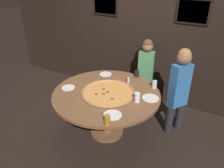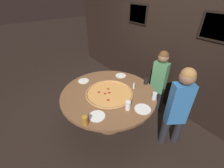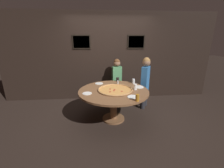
% 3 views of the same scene
% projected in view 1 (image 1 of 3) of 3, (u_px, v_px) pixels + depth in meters
% --- Properties ---
extents(ground_plane, '(24.00, 24.00, 0.00)m').
position_uv_depth(ground_plane, '(107.00, 132.00, 3.55)').
color(ground_plane, black).
extents(back_wall, '(6.40, 0.08, 2.60)m').
position_uv_depth(back_wall, '(144.00, 33.00, 4.00)').
color(back_wall, black).
rests_on(back_wall, ground_plane).
extents(dining_table, '(1.58, 1.58, 0.74)m').
position_uv_depth(dining_table, '(106.00, 100.00, 3.26)').
color(dining_table, brown).
rests_on(dining_table, ground_plane).
extents(giant_pizza, '(0.79, 0.79, 0.03)m').
position_uv_depth(giant_pizza, '(108.00, 93.00, 3.17)').
color(giant_pizza, '#E0994C').
rests_on(giant_pizza, dining_table).
extents(drink_cup_near_left, '(0.08, 0.08, 0.14)m').
position_uv_depth(drink_cup_near_left, '(137.00, 98.00, 2.95)').
color(drink_cup_near_left, white).
rests_on(drink_cup_near_left, dining_table).
extents(drink_cup_centre_back, '(0.07, 0.07, 0.13)m').
position_uv_depth(drink_cup_centre_back, '(107.00, 120.00, 2.51)').
color(drink_cup_centre_back, '#BC7A23').
rests_on(drink_cup_centre_back, dining_table).
extents(drink_cup_far_left, '(0.08, 0.08, 0.10)m').
position_uv_depth(drink_cup_far_left, '(137.00, 74.00, 3.64)').
color(drink_cup_far_left, black).
rests_on(drink_cup_far_left, dining_table).
extents(drink_cup_far_right, '(0.07, 0.07, 0.12)m').
position_uv_depth(drink_cup_far_right, '(154.00, 84.00, 3.30)').
color(drink_cup_far_right, silver).
rests_on(drink_cup_far_right, dining_table).
extents(white_plate_left_side, '(0.20, 0.20, 0.01)m').
position_uv_depth(white_plate_left_side, '(106.00, 74.00, 3.74)').
color(white_plate_left_side, white).
rests_on(white_plate_left_side, dining_table).
extents(white_plate_beside_cup, '(0.20, 0.20, 0.01)m').
position_uv_depth(white_plate_beside_cup, '(68.00, 88.00, 3.32)').
color(white_plate_beside_cup, white).
rests_on(white_plate_beside_cup, dining_table).
extents(white_plate_right_side, '(0.23, 0.23, 0.01)m').
position_uv_depth(white_plate_right_side, '(113.00, 115.00, 2.71)').
color(white_plate_right_side, white).
rests_on(white_plate_right_side, dining_table).
extents(white_plate_far_back, '(0.24, 0.24, 0.01)m').
position_uv_depth(white_plate_far_back, '(150.00, 98.00, 3.06)').
color(white_plate_far_back, white).
rests_on(white_plate_far_back, dining_table).
extents(condiment_shaker, '(0.04, 0.04, 0.10)m').
position_uv_depth(condiment_shaker, '(128.00, 80.00, 3.45)').
color(condiment_shaker, silver).
rests_on(condiment_shaker, dining_table).
extents(diner_far_right, '(0.30, 0.36, 1.39)m').
position_uv_depth(diner_far_right, '(179.00, 87.00, 3.24)').
color(diner_far_right, '#232328').
rests_on(diner_far_right, ground_plane).
extents(diner_side_left, '(0.34, 0.19, 1.29)m').
position_uv_depth(diner_side_left, '(146.00, 69.00, 3.94)').
color(diner_side_left, '#232328').
rests_on(diner_side_left, ground_plane).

